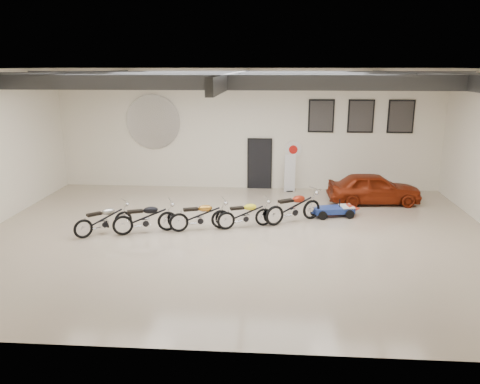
# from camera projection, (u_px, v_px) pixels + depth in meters

# --- Properties ---
(floor) EXTENTS (16.00, 12.00, 0.01)m
(floor) POSITION_uv_depth(u_px,v_px,m) (237.00, 237.00, 14.40)
(floor) COLOR tan
(floor) RESTS_ON ground
(ceiling) EXTENTS (16.00, 12.00, 0.01)m
(ceiling) POSITION_uv_depth(u_px,v_px,m) (237.00, 69.00, 13.09)
(ceiling) COLOR gray
(ceiling) RESTS_ON back_wall
(back_wall) EXTENTS (16.00, 0.02, 5.00)m
(back_wall) POSITION_uv_depth(u_px,v_px,m) (248.00, 130.00, 19.52)
(back_wall) COLOR #EFE6CE
(back_wall) RESTS_ON floor
(ceiling_beams) EXTENTS (15.80, 11.80, 0.32)m
(ceiling_beams) POSITION_uv_depth(u_px,v_px,m) (237.00, 78.00, 13.16)
(ceiling_beams) COLOR #525459
(ceiling_beams) RESTS_ON ceiling
(door) EXTENTS (0.92, 0.08, 2.10)m
(door) POSITION_uv_depth(u_px,v_px,m) (260.00, 164.00, 19.82)
(door) COLOR black
(door) RESTS_ON back_wall
(logo_plaque) EXTENTS (2.30, 0.06, 1.16)m
(logo_plaque) POSITION_uv_depth(u_px,v_px,m) (153.00, 122.00, 19.67)
(logo_plaque) COLOR silver
(logo_plaque) RESTS_ON back_wall
(poster_left) EXTENTS (1.05, 0.08, 1.35)m
(poster_left) POSITION_uv_depth(u_px,v_px,m) (321.00, 116.00, 19.12)
(poster_left) COLOR black
(poster_left) RESTS_ON back_wall
(poster_mid) EXTENTS (1.05, 0.08, 1.35)m
(poster_mid) POSITION_uv_depth(u_px,v_px,m) (361.00, 116.00, 19.01)
(poster_mid) COLOR black
(poster_mid) RESTS_ON back_wall
(poster_right) EXTENTS (1.05, 0.08, 1.35)m
(poster_right) POSITION_uv_depth(u_px,v_px,m) (401.00, 117.00, 18.91)
(poster_right) COLOR black
(poster_right) RESTS_ON back_wall
(oil_sign) EXTENTS (0.72, 0.10, 0.72)m
(oil_sign) POSITION_uv_depth(u_px,v_px,m) (293.00, 149.00, 19.55)
(oil_sign) COLOR white
(oil_sign) RESTS_ON back_wall
(banner_stand) EXTENTS (0.49, 0.29, 1.67)m
(banner_stand) POSITION_uv_depth(u_px,v_px,m) (290.00, 172.00, 19.35)
(banner_stand) COLOR white
(banner_stand) RESTS_ON floor
(motorcycle_silver) EXTENTS (1.76, 1.68, 0.97)m
(motorcycle_silver) POSITION_uv_depth(u_px,v_px,m) (103.00, 219.00, 14.53)
(motorcycle_silver) COLOR silver
(motorcycle_silver) RESTS_ON floor
(motorcycle_black) EXTENTS (2.06, 1.29, 1.03)m
(motorcycle_black) POSITION_uv_depth(u_px,v_px,m) (145.00, 217.00, 14.58)
(motorcycle_black) COLOR silver
(motorcycle_black) RESTS_ON floor
(motorcycle_gold) EXTENTS (2.02, 1.17, 1.00)m
(motorcycle_gold) POSITION_uv_depth(u_px,v_px,m) (200.00, 215.00, 14.84)
(motorcycle_gold) COLOR silver
(motorcycle_gold) RESTS_ON floor
(motorcycle_yellow) EXTENTS (1.91, 1.20, 0.95)m
(motorcycle_yellow) POSITION_uv_depth(u_px,v_px,m) (245.00, 214.00, 15.08)
(motorcycle_yellow) COLOR silver
(motorcycle_yellow) RESTS_ON floor
(motorcycle_red) EXTENTS (2.13, 1.67, 1.10)m
(motorcycle_red) POSITION_uv_depth(u_px,v_px,m) (294.00, 207.00, 15.58)
(motorcycle_red) COLOR silver
(motorcycle_red) RESTS_ON floor
(go_kart) EXTENTS (1.83, 1.11, 0.62)m
(go_kart) POSITION_uv_depth(u_px,v_px,m) (337.00, 208.00, 16.29)
(go_kart) COLOR navy
(go_kart) RESTS_ON floor
(vintage_car) EXTENTS (1.61, 3.54, 1.18)m
(vintage_car) POSITION_uv_depth(u_px,v_px,m) (374.00, 188.00, 17.76)
(vintage_car) COLOR maroon
(vintage_car) RESTS_ON floor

